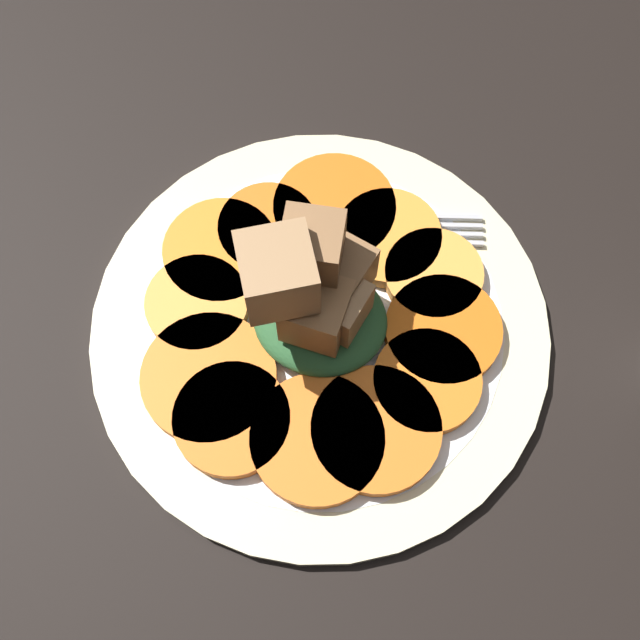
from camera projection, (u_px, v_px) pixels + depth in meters
table_slab at (320, 337)px, 54.32cm from camera, size 120.00×120.00×2.00cm
plate at (320, 329)px, 52.92cm from camera, size 30.13×30.13×1.05cm
carrot_slice_0 at (197, 304)px, 52.40cm from camera, size 6.77×6.77×1.05cm
carrot_slice_1 at (209, 378)px, 50.47cm from camera, size 8.58×8.58×1.05cm
carrot_slice_2 at (232, 419)px, 49.45cm from camera, size 7.29×7.29×1.05cm
carrot_slice_3 at (317, 439)px, 48.96cm from camera, size 8.29×8.29×1.05cm
carrot_slice_4 at (376, 430)px, 49.20cm from camera, size 8.07×8.07×1.05cm
carrot_slice_5 at (427, 382)px, 50.38cm from camera, size 6.83×6.83×1.05cm
carrot_slice_6 at (443, 331)px, 51.69cm from camera, size 7.57×7.57×1.05cm
carrot_slice_7 at (433, 275)px, 53.20cm from camera, size 6.57×6.57×1.05cm
carrot_slice_8 at (388, 237)px, 54.27cm from camera, size 7.17×7.17×1.05cm
carrot_slice_9 at (334, 209)px, 55.11cm from camera, size 8.44×8.44×1.05cm
carrot_slice_10 at (268, 229)px, 54.52cm from camera, size 6.78×6.78×1.05cm
carrot_slice_11 at (221, 252)px, 53.86cm from camera, size 7.76×7.76×1.05cm
center_pile at (316, 297)px, 48.69cm from camera, size 9.29×8.20×10.63cm
fork at (360, 228)px, 54.91cm from camera, size 17.63×6.06×0.40cm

